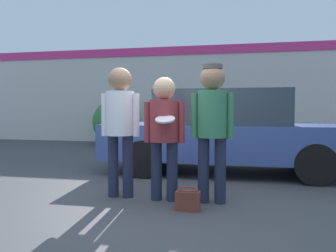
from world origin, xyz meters
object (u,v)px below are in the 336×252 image
at_px(person_left, 120,118).
at_px(shrub, 115,122).
at_px(person_right, 212,118).
at_px(handbag, 188,200).
at_px(person_middle_with_frisbee, 164,127).
at_px(parked_car_near, 225,132).

bearing_deg(person_left, shrub, 111.36).
distance_m(person_right, handbag, 1.10).
bearing_deg(handbag, person_right, 56.35).
relative_size(person_middle_with_frisbee, person_right, 0.92).
height_order(person_left, shrub, person_left).
distance_m(person_left, person_middle_with_frisbee, 0.66).
bearing_deg(shrub, person_right, -59.47).
bearing_deg(person_right, shrub, 120.53).
height_order(person_right, shrub, person_right).
xyz_separation_m(shrub, handbag, (3.53, -6.83, -0.66)).
bearing_deg(parked_car_near, person_right, -92.81).
bearing_deg(shrub, person_middle_with_frisbee, -63.97).
relative_size(shrub, handbag, 5.25).
height_order(parked_car_near, shrub, parked_car_near).
relative_size(parked_car_near, shrub, 2.97).
distance_m(person_middle_with_frisbee, handbag, 1.03).
distance_m(person_right, shrub, 7.48).
height_order(person_middle_with_frisbee, person_right, person_right).
xyz_separation_m(parked_car_near, shrub, (-3.90, 4.30, -0.01)).
bearing_deg(person_left, handbag, -22.71).
distance_m(person_left, person_right, 1.29).
relative_size(person_right, shrub, 1.16).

